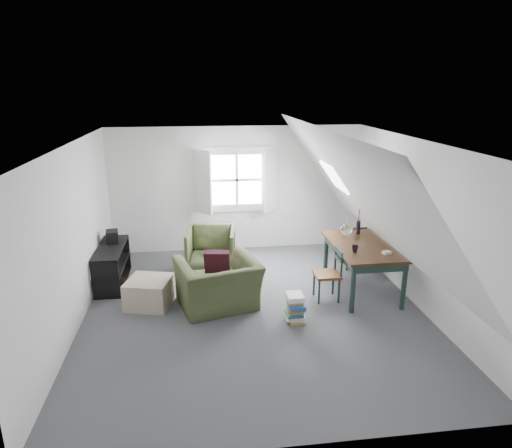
{
  "coord_description": "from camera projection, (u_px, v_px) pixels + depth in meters",
  "views": [
    {
      "loc": [
        -0.78,
        -6.17,
        3.27
      ],
      "look_at": [
        0.11,
        0.6,
        1.17
      ],
      "focal_mm": 32.0,
      "sensor_mm": 36.0,
      "label": 1
    }
  ],
  "objects": [
    {
      "name": "dining_table",
      "position": [
        363.0,
        251.0,
        7.35
      ],
      "size": [
        0.96,
        1.61,
        0.8
      ],
      "rotation": [
        0.0,
        0.0,
        0.06
      ],
      "color": "#311D0F",
      "rests_on": "floor"
    },
    {
      "name": "vase_twigs",
      "position": [
        358.0,
        226.0,
        7.82
      ],
      "size": [
        0.07,
        0.08,
        0.58
      ],
      "rotation": [
        0.0,
        0.0,
        -0.29
      ],
      "color": "black",
      "rests_on": "dining_table"
    },
    {
      "name": "wall_left",
      "position": [
        73.0,
        239.0,
        6.22
      ],
      "size": [
        0.0,
        5.5,
        5.5
      ],
      "primitive_type": "plane",
      "rotation": [
        1.57,
        0.0,
        1.57
      ],
      "color": "silver",
      "rests_on": "ground"
    },
    {
      "name": "dining_chair_far",
      "position": [
        354.0,
        246.0,
        8.37
      ],
      "size": [
        0.39,
        0.39,
        0.83
      ],
      "rotation": [
        0.0,
        0.0,
        2.96
      ],
      "color": "#643113",
      "rests_on": "floor"
    },
    {
      "name": "ottoman",
      "position": [
        149.0,
        292.0,
        7.0
      ],
      "size": [
        0.77,
        0.77,
        0.42
      ],
      "primitive_type": "cube",
      "rotation": [
        0.0,
        0.0,
        -0.25
      ],
      "color": "tan",
      "rests_on": "floor"
    },
    {
      "name": "slope_left",
      "position": [
        141.0,
        199.0,
        6.19
      ],
      "size": [
        3.19,
        5.5,
        4.48
      ],
      "primitive_type": "plane",
      "rotation": [
        0.0,
        2.19,
        0.0
      ],
      "color": "white",
      "rests_on": "wall_left"
    },
    {
      "name": "armchair_near",
      "position": [
        219.0,
        306.0,
        7.0
      ],
      "size": [
        1.38,
        1.27,
        0.75
      ],
      "primitive_type": "imported",
      "rotation": [
        0.0,
        0.0,
        3.4
      ],
      "color": "#3E4728",
      "rests_on": "floor"
    },
    {
      "name": "wall_front",
      "position": [
        294.0,
        329.0,
        3.93
      ],
      "size": [
        5.0,
        0.0,
        5.0
      ],
      "primitive_type": "plane",
      "rotation": [
        -1.57,
        0.0,
        0.0
      ],
      "color": "silver",
      "rests_on": "ground"
    },
    {
      "name": "wall_right",
      "position": [
        419.0,
        225.0,
        6.85
      ],
      "size": [
        0.0,
        5.5,
        5.5
      ],
      "primitive_type": "plane",
      "rotation": [
        1.57,
        0.0,
        -1.57
      ],
      "color": "silver",
      "rests_on": "ground"
    },
    {
      "name": "magazine_stack",
      "position": [
        295.0,
        308.0,
        6.53
      ],
      "size": [
        0.3,
        0.36,
        0.4
      ],
      "rotation": [
        0.0,
        0.0,
        -0.35
      ],
      "color": "#B29933",
      "rests_on": "floor"
    },
    {
      "name": "cup",
      "position": [
        355.0,
        252.0,
        7.01
      ],
      "size": [
        0.12,
        0.12,
        0.1
      ],
      "primitive_type": "imported",
      "rotation": [
        0.0,
        0.0,
        0.08
      ],
      "color": "black",
      "rests_on": "dining_table"
    },
    {
      "name": "wall_back",
      "position": [
        237.0,
        189.0,
        9.14
      ],
      "size": [
        5.0,
        0.0,
        5.0
      ],
      "primitive_type": "plane",
      "rotation": [
        1.57,
        0.0,
        0.0
      ],
      "color": "silver",
      "rests_on": "ground"
    },
    {
      "name": "paper_box",
      "position": [
        387.0,
        253.0,
        6.91
      ],
      "size": [
        0.14,
        0.11,
        0.04
      ],
      "primitive_type": "cube",
      "rotation": [
        0.0,
        0.0,
        0.24
      ],
      "color": "white",
      "rests_on": "dining_table"
    },
    {
      "name": "armchair_far",
      "position": [
        212.0,
        270.0,
        8.39
      ],
      "size": [
        0.95,
        0.97,
        0.79
      ],
      "primitive_type": "imported",
      "rotation": [
        0.0,
        0.0,
        -0.12
      ],
      "color": "#3E4728",
      "rests_on": "floor"
    },
    {
      "name": "ceiling",
      "position": [
        254.0,
        144.0,
        6.17
      ],
      "size": [
        5.5,
        5.5,
        0.0
      ],
      "primitive_type": "plane",
      "rotation": [
        3.14,
        0.0,
        0.0
      ],
      "color": "white",
      "rests_on": "wall_back"
    },
    {
      "name": "slope_right",
      "position": [
        360.0,
        192.0,
        6.57
      ],
      "size": [
        3.19,
        5.5,
        4.48
      ],
      "primitive_type": "plane",
      "rotation": [
        0.0,
        -2.19,
        0.0
      ],
      "color": "white",
      "rests_on": "wall_right"
    },
    {
      "name": "skylight",
      "position": [
        334.0,
        177.0,
        7.81
      ],
      "size": [
        0.35,
        0.75,
        0.47
      ],
      "primitive_type": "cube",
      "rotation": [
        0.0,
        0.95,
        0.0
      ],
      "color": "white",
      "rests_on": "slope_right"
    },
    {
      "name": "media_shelf",
      "position": [
        112.0,
        268.0,
        7.71
      ],
      "size": [
        0.43,
        1.28,
        0.66
      ],
      "rotation": [
        0.0,
        0.0,
        0.01
      ],
      "color": "black",
      "rests_on": "floor"
    },
    {
      "name": "dining_chair_near",
      "position": [
        329.0,
        274.0,
        7.13
      ],
      "size": [
        0.39,
        0.39,
        0.83
      ],
      "rotation": [
        0.0,
        0.0,
        -1.69
      ],
      "color": "#643113",
      "rests_on": "floor"
    },
    {
      "name": "floor",
      "position": [
        254.0,
        310.0,
        6.9
      ],
      "size": [
        5.5,
        5.5,
        0.0
      ],
      "primitive_type": "plane",
      "color": "#4A4A4E",
      "rests_on": "ground"
    },
    {
      "name": "throw_pillow",
      "position": [
        217.0,
        262.0,
        6.95
      ],
      "size": [
        0.41,
        0.27,
        0.4
      ],
      "primitive_type": "cube",
      "rotation": [
        0.31,
        0.0,
        -0.14
      ],
      "color": "#390F1D",
      "rests_on": "armchair_near"
    },
    {
      "name": "dormer_window",
      "position": [
        237.0,
        180.0,
        9.01
      ],
      "size": [
        1.71,
        0.35,
        1.3
      ],
      "color": "white",
      "rests_on": "wall_back"
    },
    {
      "name": "demijohn",
      "position": [
        346.0,
        229.0,
        7.69
      ],
      "size": [
        0.22,
        0.22,
        0.31
      ],
      "rotation": [
        0.0,
        0.0,
        0.37
      ],
      "color": "silver",
      "rests_on": "dining_table"
    },
    {
      "name": "electronics_box",
      "position": [
        112.0,
        237.0,
        7.86
      ],
      "size": [
        0.24,
        0.3,
        0.22
      ],
      "primitive_type": "cube",
      "rotation": [
        0.0,
        0.0,
        0.15
      ],
      "color": "black",
      "rests_on": "media_shelf"
    }
  ]
}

